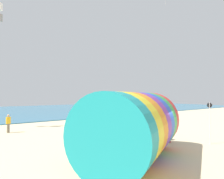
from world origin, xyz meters
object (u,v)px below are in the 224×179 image
at_px(giant_inflatable_tube, 135,126).
at_px(bystander_mid_beach, 144,118).
at_px(beach_flag, 211,107).
at_px(cooler_box, 168,139).
at_px(kite_handler, 158,129).
at_px(bystander_near_water, 8,123).

distance_m(giant_inflatable_tube, bystander_mid_beach, 12.56).
height_order(giant_inflatable_tube, beach_flag, giant_inflatable_tube).
distance_m(giant_inflatable_tube, cooler_box, 5.32).
distance_m(beach_flag, cooler_box, 3.82).
bearing_deg(kite_handler, giant_inflatable_tube, -153.33).
xyz_separation_m(bystander_mid_beach, cooler_box, (-4.53, -6.69, -0.60)).
relative_size(kite_handler, bystander_near_water, 1.05).
distance_m(bystander_near_water, beach_flag, 16.98).
height_order(bystander_near_water, bystander_mid_beach, bystander_near_water).
height_order(giant_inflatable_tube, bystander_mid_beach, giant_inflatable_tube).
relative_size(giant_inflatable_tube, kite_handler, 4.56).
height_order(bystander_near_water, cooler_box, bystander_near_water).
height_order(giant_inflatable_tube, bystander_near_water, giant_inflatable_tube).
xyz_separation_m(giant_inflatable_tube, bystander_near_water, (-3.84, 12.57, -0.93)).
xyz_separation_m(bystander_mid_beach, beach_flag, (-2.50, -8.88, 1.78)).
height_order(bystander_near_water, beach_flag, beach_flag).
bearing_deg(bystander_mid_beach, cooler_box, -124.10).
bearing_deg(beach_flag, bystander_mid_beach, 74.25).
bearing_deg(kite_handler, bystander_near_water, 129.26).
relative_size(bystander_mid_beach, cooler_box, 3.00).
distance_m(bystander_near_water, bystander_mid_beach, 13.83).
xyz_separation_m(kite_handler, bystander_near_water, (-8.40, 10.28, -0.05)).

